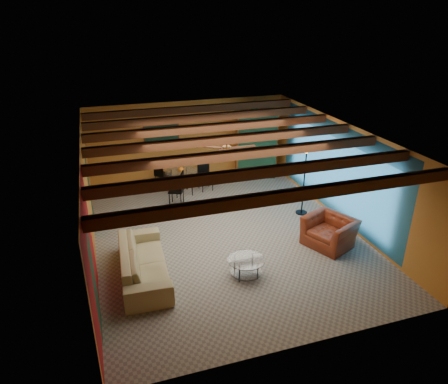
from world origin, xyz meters
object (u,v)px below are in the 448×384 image
object	(u,v)px
dining_table	(182,178)
armoire	(254,146)
potted_plant	(255,107)
armchair	(329,232)
vase	(181,159)
coffee_table	(246,267)
floor_lamp	(304,181)
sofa	(144,262)

from	to	relation	value
dining_table	armoire	xyz separation A→B (m)	(2.72, 0.77, 0.56)
armoire	potted_plant	world-z (taller)	potted_plant
dining_table	potted_plant	bearing A→B (deg)	15.80
armchair	dining_table	xyz separation A→B (m)	(-2.79, 4.12, 0.16)
potted_plant	vase	xyz separation A→B (m)	(-2.72, -0.77, -1.27)
coffee_table	armoire	xyz separation A→B (m)	(2.32, 5.47, 0.88)
coffee_table	floor_lamp	xyz separation A→B (m)	(2.58, 2.33, 0.80)
coffee_table	potted_plant	world-z (taller)	potted_plant
armoire	potted_plant	bearing A→B (deg)	0.00
sofa	armchair	world-z (taller)	armchair
armchair	dining_table	world-z (taller)	dining_table
armchair	potted_plant	xyz separation A→B (m)	(-0.07, 4.89, 2.06)
coffee_table	armoire	world-z (taller)	armoire
potted_plant	coffee_table	bearing A→B (deg)	-113.03
coffee_table	armoire	size ratio (longest dim) A/B	0.37
coffee_table	potted_plant	distance (m)	6.34
dining_table	vase	xyz separation A→B (m)	(0.00, 0.00, 0.62)
sofa	armoire	bearing A→B (deg)	-40.33
dining_table	floor_lamp	distance (m)	3.83
armoire	vase	bearing A→B (deg)	-149.58
sofa	armchair	distance (m)	4.52
sofa	armoire	world-z (taller)	armoire
potted_plant	armoire	bearing A→B (deg)	0.00
coffee_table	floor_lamp	size ratio (longest dim) A/B	0.41
sofa	dining_table	size ratio (longest dim) A/B	1.22
dining_table	floor_lamp	bearing A→B (deg)	-38.55
sofa	coffee_table	xyz separation A→B (m)	(2.12, -0.66, -0.15)
armchair	dining_table	distance (m)	4.98
armchair	coffee_table	size ratio (longest dim) A/B	1.38
vase	potted_plant	bearing A→B (deg)	15.80
dining_table	armchair	bearing A→B (deg)	-55.86
potted_plant	vase	distance (m)	3.10
coffee_table	potted_plant	xyz separation A→B (m)	(2.32, 5.47, 2.21)
armoire	vase	world-z (taller)	armoire
armoire	potted_plant	size ratio (longest dim) A/B	4.54
armchair	potted_plant	bearing A→B (deg)	156.47
floor_lamp	potted_plant	xyz separation A→B (m)	(-0.25, 3.14, 1.42)
dining_table	floor_lamp	world-z (taller)	floor_lamp
sofa	floor_lamp	distance (m)	5.03
vase	dining_table	bearing A→B (deg)	0.00
sofa	floor_lamp	size ratio (longest dim) A/B	1.23
dining_table	sofa	bearing A→B (deg)	-113.18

